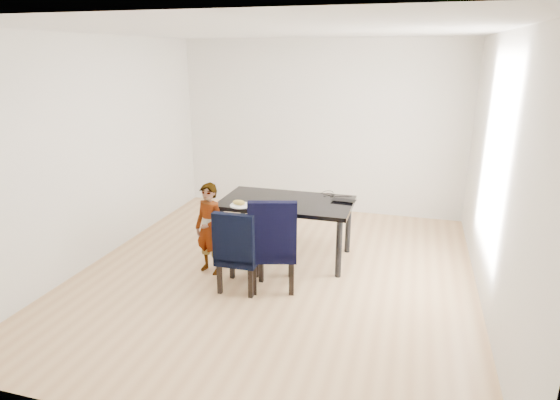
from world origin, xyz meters
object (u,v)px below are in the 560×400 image
(chair_right, at_px, (273,242))
(plate, at_px, (240,205))
(laptop, at_px, (344,200))
(child, at_px, (210,229))
(chair_left, at_px, (240,249))
(dining_table, at_px, (287,229))

(chair_right, distance_m, plate, 0.72)
(plate, height_order, laptop, laptop)
(laptop, bearing_deg, chair_right, 62.12)
(child, distance_m, plate, 0.46)
(chair_left, distance_m, plate, 0.68)
(laptop, bearing_deg, chair_left, 54.36)
(chair_left, distance_m, laptop, 1.50)
(dining_table, xyz_separation_m, chair_right, (0.06, -0.78, 0.15))
(plate, bearing_deg, laptop, 25.26)
(dining_table, distance_m, plate, 0.70)
(plate, bearing_deg, child, -132.09)
(laptop, bearing_deg, child, 35.27)
(chair_left, height_order, child, child)
(chair_left, distance_m, child, 0.56)
(child, bearing_deg, dining_table, 57.46)
(dining_table, height_order, chair_right, chair_right)
(dining_table, distance_m, chair_left, 0.97)
(chair_right, distance_m, laptop, 1.18)
(chair_left, xyz_separation_m, laptop, (0.95, 1.12, 0.30))
(chair_right, relative_size, child, 0.97)
(child, relative_size, laptop, 3.61)
(chair_right, distance_m, child, 0.82)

